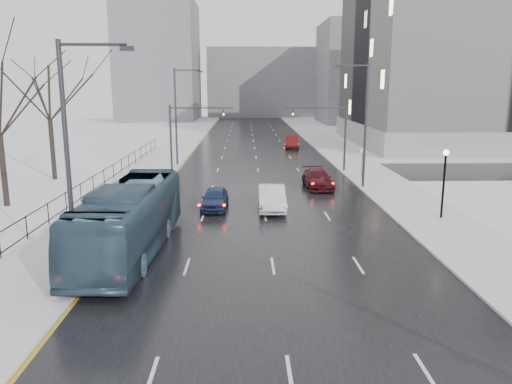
{
  "coord_description": "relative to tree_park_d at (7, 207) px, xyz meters",
  "views": [
    {
      "loc": [
        -1.27,
        0.04,
        8.25
      ],
      "look_at": [
        -0.68,
        26.97,
        2.5
      ],
      "focal_mm": 35.0,
      "sensor_mm": 36.0,
      "label": 1
    }
  ],
  "objects": [
    {
      "name": "road",
      "position": [
        17.8,
        26.0,
        0.02
      ],
      "size": [
        16.0,
        150.0,
        0.04
      ],
      "primitive_type": "cube",
      "color": "black",
      "rests_on": "ground"
    },
    {
      "name": "cross_road",
      "position": [
        17.8,
        14.0,
        0.02
      ],
      "size": [
        130.0,
        10.0,
        0.04
      ],
      "primitive_type": "cube",
      "color": "black",
      "rests_on": "ground"
    },
    {
      "name": "sidewalk_left",
      "position": [
        7.3,
        26.0,
        0.08
      ],
      "size": [
        5.0,
        150.0,
        0.16
      ],
      "primitive_type": "cube",
      "color": "silver",
      "rests_on": "ground"
    },
    {
      "name": "sidewalk_right",
      "position": [
        28.3,
        26.0,
        0.08
      ],
      "size": [
        5.0,
        150.0,
        0.16
      ],
      "primitive_type": "cube",
      "color": "silver",
      "rests_on": "ground"
    },
    {
      "name": "park_strip",
      "position": [
        -2.2,
        26.0,
        0.06
      ],
      "size": [
        14.0,
        150.0,
        0.12
      ],
      "primitive_type": "cube",
      "color": "white",
      "rests_on": "ground"
    },
    {
      "name": "tree_park_d",
      "position": [
        0.0,
        0.0,
        0.0
      ],
      "size": [
        8.75,
        8.75,
        12.5
      ],
      "primitive_type": null,
      "color": "black",
      "rests_on": "ground"
    },
    {
      "name": "tree_park_e",
      "position": [
        -0.4,
        10.0,
        0.0
      ],
      "size": [
        9.45,
        9.45,
        13.5
      ],
      "primitive_type": null,
      "color": "black",
      "rests_on": "ground"
    },
    {
      "name": "iron_fence",
      "position": [
        4.8,
        -4.0,
        0.91
      ],
      "size": [
        0.06,
        70.0,
        1.3
      ],
      "color": "black",
      "rests_on": "sidewalk_left"
    },
    {
      "name": "streetlight_r_mid",
      "position": [
        25.97,
        6.0,
        5.62
      ],
      "size": [
        2.95,
        0.25,
        10.0
      ],
      "color": "#2D2D33",
      "rests_on": "ground"
    },
    {
      "name": "streetlight_l_near",
      "position": [
        9.63,
        -14.0,
        5.62
      ],
      "size": [
        2.95,
        0.25,
        10.0
      ],
      "color": "#2D2D33",
      "rests_on": "ground"
    },
    {
      "name": "streetlight_l_far",
      "position": [
        9.63,
        18.0,
        5.62
      ],
      "size": [
        2.95,
        0.25,
        10.0
      ],
      "color": "#2D2D33",
      "rests_on": "ground"
    },
    {
      "name": "lamppost_r_mid",
      "position": [
        28.8,
        -4.0,
        2.94
      ],
      "size": [
        0.36,
        0.36,
        4.28
      ],
      "color": "black",
      "rests_on": "sidewalk_right"
    },
    {
      "name": "mast_signal_right",
      "position": [
        25.13,
        14.0,
        4.11
      ],
      "size": [
        6.1,
        0.33,
        6.5
      ],
      "color": "#2D2D33",
      "rests_on": "ground"
    },
    {
      "name": "mast_signal_left",
      "position": [
        10.47,
        14.0,
        4.11
      ],
      "size": [
        6.1,
        0.33,
        6.5
      ],
      "color": "#2D2D33",
      "rests_on": "ground"
    },
    {
      "name": "no_uturn_sign",
      "position": [
        27.0,
        10.0,
        2.3
      ],
      "size": [
        0.6,
        0.06,
        2.7
      ],
      "color": "#2D2D33",
      "rests_on": "sidewalk_right"
    },
    {
      "name": "civic_building",
      "position": [
        52.8,
        38.0,
        11.21
      ],
      "size": [
        41.0,
        31.0,
        24.8
      ],
      "color": "gray",
      "rests_on": "ground"
    },
    {
      "name": "bldg_far_right",
      "position": [
        45.8,
        81.0,
        11.0
      ],
      "size": [
        24.0,
        20.0,
        22.0
      ],
      "primitive_type": "cube",
      "color": "slate",
      "rests_on": "ground"
    },
    {
      "name": "bldg_far_left",
      "position": [
        -4.2,
        91.0,
        14.0
      ],
      "size": [
        18.0,
        22.0,
        28.0
      ],
      "primitive_type": "cube",
      "color": "slate",
      "rests_on": "ground"
    },
    {
      "name": "bldg_far_center",
      "position": [
        21.8,
        106.0,
        9.0
      ],
      "size": [
        30.0,
        18.0,
        18.0
      ],
      "primitive_type": "cube",
      "color": "slate",
      "rests_on": "ground"
    },
    {
      "name": "bus",
      "position": [
        10.8,
        -9.94,
        1.78
      ],
      "size": [
        3.39,
        12.6,
        3.48
      ],
      "primitive_type": "imported",
      "rotation": [
        0.0,
        0.0,
        -0.04
      ],
      "color": "#334E63",
      "rests_on": "road"
    },
    {
      "name": "sedan_center_near",
      "position": [
        14.45,
        -0.95,
        0.77
      ],
      "size": [
        1.87,
        4.32,
        1.45
      ],
      "primitive_type": "imported",
      "rotation": [
        0.0,
        0.0,
        -0.04
      ],
      "color": "navy",
      "rests_on": "road"
    },
    {
      "name": "sedan_right_near",
      "position": [
        18.3,
        -1.23,
        0.87
      ],
      "size": [
        1.77,
        5.03,
        1.66
      ],
      "primitive_type": "imported",
      "rotation": [
        0.0,
        0.0,
        -0.0
      ],
      "color": "silver",
      "rests_on": "road"
    },
    {
      "name": "sedan_right_far",
      "position": [
        22.47,
        6.08,
        0.78
      ],
      "size": [
        2.33,
        5.18,
        1.47
      ],
      "primitive_type": "imported",
      "rotation": [
        0.0,
        0.0,
        0.05
      ],
      "color": "#400B14",
      "rests_on": "road"
    },
    {
      "name": "sedan_right_distant",
      "position": [
        22.91,
        32.85,
        0.85
      ],
      "size": [
        2.35,
        5.12,
        1.63
      ],
      "primitive_type": "imported",
      "rotation": [
        0.0,
        0.0,
        -0.13
      ],
      "color": "#570F0F",
      "rests_on": "road"
    }
  ]
}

